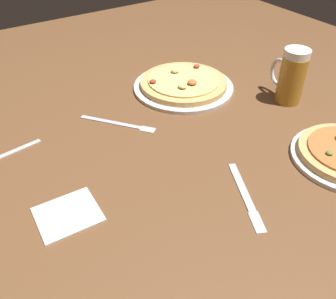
{
  "coord_description": "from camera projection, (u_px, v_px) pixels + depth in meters",
  "views": [
    {
      "loc": [
        -0.41,
        -0.62,
        0.61
      ],
      "look_at": [
        0.0,
        0.0,
        0.02
      ],
      "focal_mm": 38.96,
      "sensor_mm": 36.0,
      "label": 1
    }
  ],
  "objects": [
    {
      "name": "ground_plane",
      "position": [
        168.0,
        160.0,
        0.97
      ],
      "size": [
        2.4,
        2.4,
        0.03
      ],
      "primitive_type": "cube",
      "color": "brown"
    },
    {
      "name": "beer_mug_dark",
      "position": [
        291.0,
        76.0,
        1.13
      ],
      "size": [
        0.08,
        0.14,
        0.17
      ],
      "color": "#B27A23",
      "rests_on": "ground_plane"
    },
    {
      "name": "napkin_folded",
      "position": [
        68.0,
        214.0,
        0.8
      ],
      "size": [
        0.14,
        0.12,
        0.01
      ],
      "primitive_type": "cube",
      "rotation": [
        0.0,
        0.0,
        -0.04
      ],
      "color": "silver",
      "rests_on": "ground_plane"
    },
    {
      "name": "knife_right",
      "position": [
        246.0,
        195.0,
        0.84
      ],
      "size": [
        0.11,
        0.21,
        0.01
      ],
      "color": "silver",
      "rests_on": "ground_plane"
    },
    {
      "name": "fork_spare",
      "position": [
        119.0,
        123.0,
        1.08
      ],
      "size": [
        0.16,
        0.2,
        0.01
      ],
      "color": "silver",
      "rests_on": "ground_plane"
    },
    {
      "name": "pizza_plate_far",
      "position": [
        183.0,
        84.0,
        1.24
      ],
      "size": [
        0.34,
        0.34,
        0.05
      ],
      "color": "silver",
      "rests_on": "ground_plane"
    }
  ]
}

